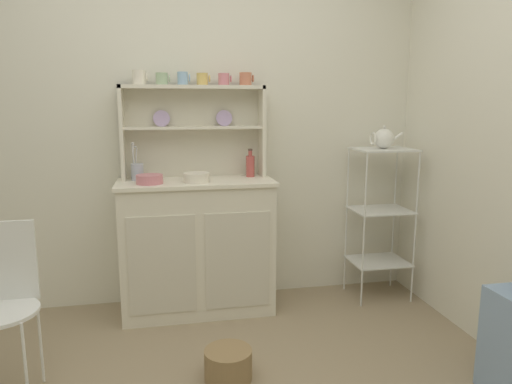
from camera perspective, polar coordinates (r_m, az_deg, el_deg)
The scene contains 17 objects.
wall_back at distance 3.35m, azimuth -7.73°, elevation 7.96°, with size 3.84×0.05×2.50m, color silver.
hutch_cabinet at distance 3.23m, azimuth -7.02°, elevation -6.32°, with size 1.02×0.45×0.90m.
hutch_shelf_unit at distance 3.25m, azimuth -7.56°, elevation 8.16°, with size 0.95×0.18×0.61m.
bakers_rack at distance 3.50m, azimuth 14.78°, elevation -1.72°, with size 0.40×0.33×1.09m.
wire_chair at distance 2.57m, azimuth -28.40°, elevation -10.75°, with size 0.36×0.36×0.85m.
floor_basket at distance 2.59m, azimuth -3.37°, elevation -20.02°, with size 0.25×0.25×0.16m, color #93754C.
cup_cream_0 at distance 3.21m, azimuth -13.89°, elevation 13.25°, with size 0.10×0.08×0.09m.
cup_sage_1 at distance 3.21m, azimuth -11.25°, elevation 13.22°, with size 0.09×0.08×0.08m.
cup_sky_2 at distance 3.21m, azimuth -8.79°, elevation 13.36°, with size 0.08×0.07×0.08m.
cup_gold_3 at distance 3.22m, azimuth -6.46°, elevation 13.35°, with size 0.09×0.07×0.08m.
cup_rose_4 at distance 3.24m, azimuth -3.87°, elevation 13.39°, with size 0.09×0.07×0.08m.
cup_terracotta_5 at distance 3.26m, azimuth -1.25°, elevation 13.44°, with size 0.10×0.08×0.09m.
bowl_mixing_large at distance 3.05m, azimuth -12.70°, elevation 1.51°, with size 0.17×0.17×0.06m, color #D17A84.
bowl_floral_medium at distance 3.05m, azimuth -7.11°, elevation 1.74°, with size 0.17×0.17×0.06m, color silver.
jam_bottle at distance 3.25m, azimuth -0.69°, elevation 3.23°, with size 0.06×0.06×0.19m.
utensil_jar at distance 3.19m, azimuth -14.11°, elevation 2.44°, with size 0.08×0.08×0.25m.
porcelain_teapot at distance 3.43m, azimuth 15.14°, elevation 6.24°, with size 0.23×0.14×0.16m.
Camera 1 is at (-0.22, -1.71, 1.40)m, focal length 33.21 mm.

